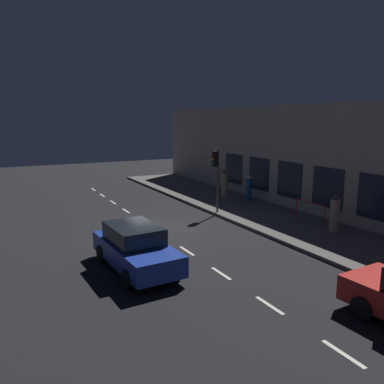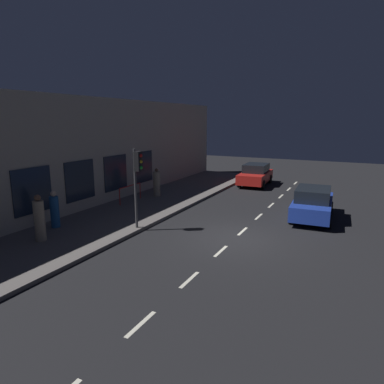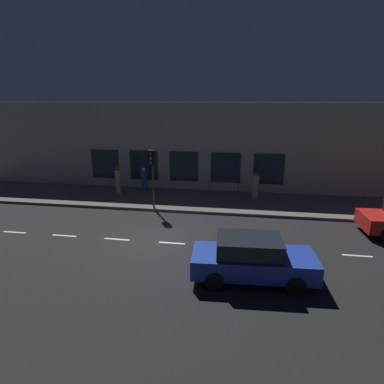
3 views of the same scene
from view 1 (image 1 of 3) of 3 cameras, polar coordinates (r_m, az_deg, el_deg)
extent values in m
plane|color=black|center=(18.78, -5.78, -5.45)|extent=(60.00, 60.00, 0.00)
cube|color=#5B5654|center=(21.79, 9.66, -3.07)|extent=(4.50, 32.00, 0.15)
cube|color=#B2A893|center=(22.92, 14.99, 4.88)|extent=(0.60, 32.00, 6.04)
cube|color=#192333|center=(19.07, 25.73, -0.75)|extent=(0.04, 2.00, 2.05)
cube|color=#192333|center=(20.85, 19.46, 0.61)|extent=(0.04, 2.00, 2.05)
cube|color=#192333|center=(22.86, 14.23, 1.74)|extent=(0.04, 2.00, 2.05)
cube|color=#192333|center=(25.03, 9.87, 2.67)|extent=(0.04, 2.00, 2.05)
cube|color=#192333|center=(27.32, 6.21, 3.44)|extent=(0.04, 2.00, 2.05)
cube|color=beige|center=(10.03, 21.52, -21.41)|extent=(0.12, 1.20, 0.01)
cube|color=beige|center=(11.63, 11.44, -16.14)|extent=(0.12, 1.20, 0.01)
cube|color=beige|center=(13.54, 4.35, -11.95)|extent=(0.12, 1.20, 0.01)
cube|color=beige|center=(15.65, -0.76, -8.73)|extent=(0.12, 1.20, 0.01)
cube|color=beige|center=(17.89, -4.57, -6.24)|extent=(0.12, 1.20, 0.01)
cube|color=beige|center=(20.22, -7.48, -4.30)|extent=(0.12, 1.20, 0.01)
cube|color=beige|center=(22.61, -9.78, -2.76)|extent=(0.12, 1.20, 0.01)
cube|color=beige|center=(25.04, -11.64, -1.51)|extent=(0.12, 1.20, 0.01)
cube|color=beige|center=(27.50, -13.16, -0.48)|extent=(0.12, 1.20, 0.01)
cube|color=beige|center=(29.98, -14.43, 0.38)|extent=(0.12, 1.20, 0.01)
cylinder|color=#424244|center=(21.13, 3.84, 1.65)|extent=(0.11, 0.11, 3.48)
cube|color=black|center=(20.87, 3.44, 4.93)|extent=(0.26, 0.32, 0.84)
sphere|color=red|center=(20.78, 3.12, 5.60)|extent=(0.15, 0.15, 0.15)
sphere|color=gold|center=(20.80, 3.11, 4.91)|extent=(0.15, 0.15, 0.15)
sphere|color=green|center=(20.83, 3.10, 4.22)|extent=(0.15, 0.15, 0.15)
cylinder|color=black|center=(11.51, 23.99, -15.45)|extent=(0.25, 0.65, 0.64)
cube|color=#1E389E|center=(13.77, -8.30, -8.86)|extent=(2.00, 4.39, 0.70)
cube|color=black|center=(13.72, -8.65, -6.08)|extent=(1.67, 2.32, 0.60)
cylinder|color=black|center=(13.07, -2.56, -11.29)|extent=(0.25, 0.65, 0.64)
cylinder|color=black|center=(12.44, -9.41, -12.61)|extent=(0.25, 0.65, 0.64)
cylinder|color=black|center=(15.33, -7.35, -7.99)|extent=(0.25, 0.65, 0.64)
cylinder|color=black|center=(14.80, -13.26, -8.90)|extent=(0.25, 0.65, 0.64)
cylinder|color=#1E5189|center=(24.39, 8.41, 0.31)|extent=(0.39, 0.39, 1.40)
sphere|color=beige|center=(24.26, 8.47, 2.22)|extent=(0.25, 0.25, 0.25)
cube|color=beige|center=(24.33, 8.69, 2.23)|extent=(0.04, 0.07, 0.07)
cylinder|color=gray|center=(25.11, 4.84, 0.93)|extent=(0.42, 0.42, 1.61)
sphere|color=brown|center=(24.97, 4.87, 3.04)|extent=(0.25, 0.25, 0.25)
cube|color=brown|center=(24.91, 4.64, 3.03)|extent=(0.05, 0.07, 0.07)
cylinder|color=gray|center=(18.58, 20.42, -3.35)|extent=(0.49, 0.49, 1.53)
sphere|color=brown|center=(18.40, 20.60, -0.72)|extent=(0.21, 0.21, 0.21)
cube|color=brown|center=(18.33, 20.36, -0.75)|extent=(0.05, 0.06, 0.06)
cylinder|color=red|center=(19.72, 19.10, -3.34)|extent=(0.05, 0.05, 0.95)
cylinder|color=red|center=(21.06, 15.24, -2.25)|extent=(0.05, 0.05, 0.95)
cylinder|color=red|center=(20.27, 17.18, -1.47)|extent=(0.05, 1.96, 0.05)
camera|label=2|loc=(29.69, -23.67, 9.17)|focal=31.79mm
camera|label=3|loc=(14.26, -54.55, 10.12)|focal=30.00mm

